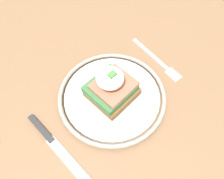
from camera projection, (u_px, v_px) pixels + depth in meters
name	position (u px, v px, depth m)	size (l,w,h in m)	color
ground_plane	(110.00, 158.00, 1.13)	(6.00, 6.00, 0.00)	gray
dining_table	(108.00, 100.00, 0.60)	(1.01, 0.90, 0.73)	#846042
plate	(112.00, 96.00, 0.48)	(0.24, 0.24, 0.02)	white
sandwich	(111.00, 87.00, 0.45)	(0.09, 0.09, 0.08)	brown
fork	(158.00, 61.00, 0.54)	(0.04, 0.16, 0.00)	silver
knife	(52.00, 142.00, 0.43)	(0.02, 0.18, 0.01)	#2D2D2D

